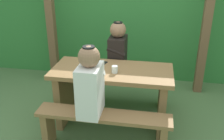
# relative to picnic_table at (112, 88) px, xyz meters

# --- Properties ---
(ground_plane) EXTENTS (12.00, 12.00, 0.00)m
(ground_plane) POSITION_rel_picnic_table_xyz_m (0.00, 0.00, -0.50)
(ground_plane) COLOR #4E6F40
(hedge_backdrop) EXTENTS (6.40, 0.89, 2.01)m
(hedge_backdrop) POSITION_rel_picnic_table_xyz_m (0.00, 1.87, 0.50)
(hedge_backdrop) COLOR #317A35
(hedge_backdrop) RESTS_ON ground_plane
(pergola_post_left) EXTENTS (0.12, 0.12, 2.18)m
(pergola_post_left) POSITION_rel_picnic_table_xyz_m (-1.18, 1.10, 0.59)
(pergola_post_left) COLOR brown
(pergola_post_left) RESTS_ON ground_plane
(pergola_post_right) EXTENTS (0.12, 0.12, 2.18)m
(pergola_post_right) POSITION_rel_picnic_table_xyz_m (1.18, 1.10, 0.59)
(pergola_post_right) COLOR brown
(pergola_post_right) RESTS_ON ground_plane
(picnic_table) EXTENTS (1.40, 0.64, 0.74)m
(picnic_table) POSITION_rel_picnic_table_xyz_m (0.00, 0.00, 0.00)
(picnic_table) COLOR olive
(picnic_table) RESTS_ON ground_plane
(bench_near) EXTENTS (1.40, 0.24, 0.47)m
(bench_near) POSITION_rel_picnic_table_xyz_m (0.00, -0.52, -0.17)
(bench_near) COLOR olive
(bench_near) RESTS_ON ground_plane
(bench_far) EXTENTS (1.40, 0.24, 0.47)m
(bench_far) POSITION_rel_picnic_table_xyz_m (0.00, 0.52, -0.17)
(bench_far) COLOR olive
(bench_far) RESTS_ON ground_plane
(person_white_shirt) EXTENTS (0.25, 0.35, 0.72)m
(person_white_shirt) POSITION_rel_picnic_table_xyz_m (-0.13, -0.51, 0.29)
(person_white_shirt) COLOR white
(person_white_shirt) RESTS_ON bench_near
(person_black_coat) EXTENTS (0.25, 0.35, 0.72)m
(person_black_coat) POSITION_rel_picnic_table_xyz_m (-0.01, 0.51, 0.29)
(person_black_coat) COLOR black
(person_black_coat) RESTS_ON bench_far
(drinking_glass) EXTENTS (0.07, 0.07, 0.08)m
(drinking_glass) POSITION_rel_picnic_table_xyz_m (0.05, -0.09, 0.28)
(drinking_glass) COLOR silver
(drinking_glass) RESTS_ON picnic_table
(bottle_left) EXTENTS (0.06, 0.06, 0.21)m
(bottle_left) POSITION_rel_picnic_table_xyz_m (-0.24, 0.06, 0.32)
(bottle_left) COLOR silver
(bottle_left) RESTS_ON picnic_table
(cell_phone) EXTENTS (0.11, 0.15, 0.01)m
(cell_phone) POSITION_rel_picnic_table_xyz_m (-0.14, 0.15, 0.24)
(cell_phone) COLOR black
(cell_phone) RESTS_ON picnic_table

